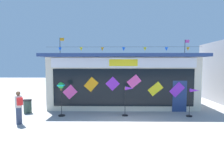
{
  "coord_description": "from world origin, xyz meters",
  "views": [
    {
      "loc": [
        -0.54,
        -9.68,
        2.99
      ],
      "look_at": [
        -0.77,
        2.74,
        1.86
      ],
      "focal_mm": 33.57,
      "sensor_mm": 36.0,
      "label": 1
    }
  ],
  "objects_px": {
    "wind_spinner_center_left": "(193,97)",
    "trash_bin": "(28,106)",
    "wind_spinner_left": "(128,95)",
    "kite_shop_building": "(122,80)",
    "wind_spinner_far_left": "(61,90)",
    "person_near_camera": "(19,107)"
  },
  "relations": [
    {
      "from": "wind_spinner_center_left",
      "to": "trash_bin",
      "type": "xyz_separation_m",
      "value": [
        -10.0,
        0.73,
        -0.74
      ]
    },
    {
      "from": "wind_spinner_left",
      "to": "wind_spinner_center_left",
      "type": "height_order",
      "value": "wind_spinner_left"
    },
    {
      "from": "wind_spinner_center_left",
      "to": "trash_bin",
      "type": "distance_m",
      "value": 10.06
    },
    {
      "from": "wind_spinner_left",
      "to": "kite_shop_building",
      "type": "bearing_deg",
      "value": 93.58
    },
    {
      "from": "wind_spinner_far_left",
      "to": "wind_spinner_left",
      "type": "height_order",
      "value": "wind_spinner_far_left"
    },
    {
      "from": "wind_spinner_left",
      "to": "wind_spinner_center_left",
      "type": "relative_size",
      "value": 1.06
    },
    {
      "from": "person_near_camera",
      "to": "trash_bin",
      "type": "distance_m",
      "value": 2.59
    },
    {
      "from": "wind_spinner_left",
      "to": "wind_spinner_far_left",
      "type": "bearing_deg",
      "value": -178.33
    },
    {
      "from": "kite_shop_building",
      "to": "trash_bin",
      "type": "xyz_separation_m",
      "value": [
        -6.0,
        -3.26,
        -1.44
      ]
    },
    {
      "from": "kite_shop_building",
      "to": "wind_spinner_left",
      "type": "xyz_separation_m",
      "value": [
        0.24,
        -3.89,
        -0.62
      ]
    },
    {
      "from": "kite_shop_building",
      "to": "wind_spinner_center_left",
      "type": "relative_size",
      "value": 6.33
    },
    {
      "from": "kite_shop_building",
      "to": "wind_spinner_far_left",
      "type": "height_order",
      "value": "kite_shop_building"
    },
    {
      "from": "wind_spinner_far_left",
      "to": "wind_spinner_center_left",
      "type": "bearing_deg",
      "value": 0.17
    },
    {
      "from": "person_near_camera",
      "to": "trash_bin",
      "type": "height_order",
      "value": "person_near_camera"
    },
    {
      "from": "wind_spinner_center_left",
      "to": "person_near_camera",
      "type": "relative_size",
      "value": 0.98
    },
    {
      "from": "wind_spinner_left",
      "to": "person_near_camera",
      "type": "bearing_deg",
      "value": -161.95
    },
    {
      "from": "kite_shop_building",
      "to": "wind_spinner_center_left",
      "type": "bearing_deg",
      "value": -44.86
    },
    {
      "from": "wind_spinner_far_left",
      "to": "wind_spinner_center_left",
      "type": "xyz_separation_m",
      "value": [
        7.67,
        0.02,
        -0.39
      ]
    },
    {
      "from": "wind_spinner_far_left",
      "to": "trash_bin",
      "type": "height_order",
      "value": "wind_spinner_far_left"
    },
    {
      "from": "kite_shop_building",
      "to": "person_near_camera",
      "type": "height_order",
      "value": "kite_shop_building"
    },
    {
      "from": "wind_spinner_left",
      "to": "trash_bin",
      "type": "relative_size",
      "value": 2.05
    },
    {
      "from": "person_near_camera",
      "to": "trash_bin",
      "type": "bearing_deg",
      "value": -120.15
    }
  ]
}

